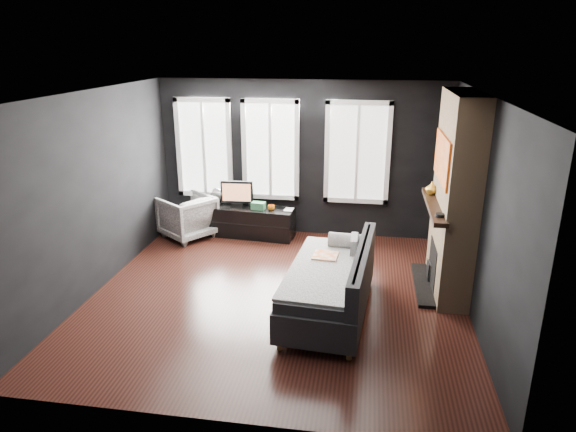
% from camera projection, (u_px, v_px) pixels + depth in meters
% --- Properties ---
extents(floor, '(5.00, 5.00, 0.00)m').
position_uv_depth(floor, '(277.00, 295.00, 7.01)').
color(floor, black).
rests_on(floor, ground).
extents(ceiling, '(5.00, 5.00, 0.00)m').
position_uv_depth(ceiling, '(276.00, 93.00, 6.14)').
color(ceiling, white).
rests_on(ceiling, ground).
extents(wall_back, '(5.00, 0.02, 2.70)m').
position_uv_depth(wall_back, '(302.00, 159.00, 8.91)').
color(wall_back, black).
rests_on(wall_back, ground).
extents(wall_left, '(0.02, 5.00, 2.70)m').
position_uv_depth(wall_left, '(95.00, 192.00, 6.94)').
color(wall_left, black).
rests_on(wall_left, ground).
extents(wall_right, '(0.02, 5.00, 2.70)m').
position_uv_depth(wall_right, '(480.00, 210.00, 6.21)').
color(wall_right, black).
rests_on(wall_right, ground).
extents(windows, '(4.00, 0.16, 1.76)m').
position_uv_depth(windows, '(276.00, 99.00, 8.61)').
color(windows, white).
rests_on(windows, wall_back).
extents(fireplace, '(0.70, 1.62, 2.70)m').
position_uv_depth(fireplace, '(455.00, 196.00, 6.80)').
color(fireplace, '#93724C').
rests_on(fireplace, floor).
extents(sofa, '(1.23, 2.20, 0.91)m').
position_uv_depth(sofa, '(329.00, 280.00, 6.42)').
color(sofa, '#262629').
rests_on(sofa, floor).
extents(stripe_pillow, '(0.09, 0.37, 0.37)m').
position_uv_depth(stripe_pillow, '(354.00, 250.00, 6.84)').
color(stripe_pillow, gray).
rests_on(stripe_pillow, sofa).
extents(armchair, '(1.08, 1.10, 0.83)m').
position_uv_depth(armchair, '(187.00, 215.00, 8.99)').
color(armchair, silver).
rests_on(armchair, floor).
extents(media_console, '(1.57, 0.61, 0.53)m').
position_uv_depth(media_console, '(251.00, 222.00, 9.08)').
color(media_console, black).
rests_on(media_console, floor).
extents(monitor, '(0.59, 0.16, 0.52)m').
position_uv_depth(monitor, '(237.00, 192.00, 8.99)').
color(monitor, black).
rests_on(monitor, media_console).
extents(desk_fan, '(0.30, 0.30, 0.33)m').
position_uv_depth(desk_fan, '(217.00, 196.00, 9.10)').
color(desk_fan, gray).
rests_on(desk_fan, media_console).
extents(mug, '(0.13, 0.10, 0.12)m').
position_uv_depth(mug, '(271.00, 207.00, 8.84)').
color(mug, '#CA5F09').
rests_on(mug, media_console).
extents(book, '(0.15, 0.03, 0.21)m').
position_uv_depth(book, '(285.00, 204.00, 8.85)').
color(book, '#B9AC94').
rests_on(book, media_console).
extents(storage_box, '(0.25, 0.17, 0.13)m').
position_uv_depth(storage_box, '(258.00, 206.00, 8.89)').
color(storage_box, '#36774A').
rests_on(storage_box, media_console).
extents(mantel_vase, '(0.19, 0.20, 0.18)m').
position_uv_depth(mantel_vase, '(432.00, 188.00, 7.26)').
color(mantel_vase, gold).
rests_on(mantel_vase, fireplace).
extents(mantel_clock, '(0.15, 0.15, 0.04)m').
position_uv_depth(mantel_clock, '(440.00, 215.00, 6.35)').
color(mantel_clock, black).
rests_on(mantel_clock, fireplace).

